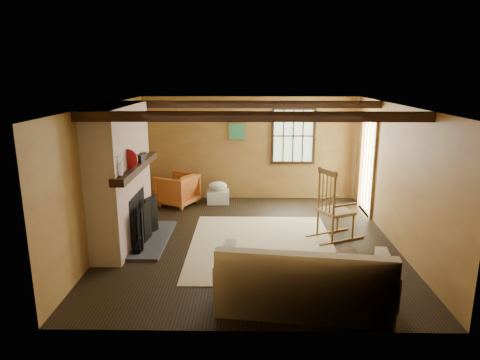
{
  "coord_description": "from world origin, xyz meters",
  "views": [
    {
      "loc": [
        -0.07,
        -7.14,
        2.91
      ],
      "look_at": [
        -0.19,
        0.4,
        1.03
      ],
      "focal_mm": 32.0,
      "sensor_mm": 36.0,
      "label": 1
    }
  ],
  "objects_px": {
    "fireplace": "(122,181)",
    "rocking_chair": "(334,209)",
    "sofa": "(304,284)",
    "armchair": "(177,190)",
    "laundry_basket": "(218,197)"
  },
  "relations": [
    {
      "from": "sofa",
      "to": "fireplace",
      "type": "bearing_deg",
      "value": 149.99
    },
    {
      "from": "fireplace",
      "to": "rocking_chair",
      "type": "distance_m",
      "value": 3.76
    },
    {
      "from": "rocking_chair",
      "to": "armchair",
      "type": "bearing_deg",
      "value": 32.2
    },
    {
      "from": "sofa",
      "to": "armchair",
      "type": "distance_m",
      "value": 4.92
    },
    {
      "from": "rocking_chair",
      "to": "sofa",
      "type": "xyz_separation_m",
      "value": [
        -0.83,
        -2.37,
        -0.24
      ]
    },
    {
      "from": "fireplace",
      "to": "laundry_basket",
      "type": "bearing_deg",
      "value": 57.1
    },
    {
      "from": "rocking_chair",
      "to": "laundry_basket",
      "type": "distance_m",
      "value": 3.1
    },
    {
      "from": "armchair",
      "to": "laundry_basket",
      "type": "bearing_deg",
      "value": 126.9
    },
    {
      "from": "rocking_chair",
      "to": "laundry_basket",
      "type": "height_order",
      "value": "rocking_chair"
    },
    {
      "from": "sofa",
      "to": "armchair",
      "type": "height_order",
      "value": "sofa"
    },
    {
      "from": "sofa",
      "to": "laundry_basket",
      "type": "distance_m",
      "value": 4.71
    },
    {
      "from": "laundry_basket",
      "to": "armchair",
      "type": "bearing_deg",
      "value": -170.28
    },
    {
      "from": "armchair",
      "to": "sofa",
      "type": "bearing_deg",
      "value": 55.14
    },
    {
      "from": "sofa",
      "to": "armchair",
      "type": "relative_size",
      "value": 2.89
    },
    {
      "from": "rocking_chair",
      "to": "laundry_basket",
      "type": "bearing_deg",
      "value": 20.64
    }
  ]
}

